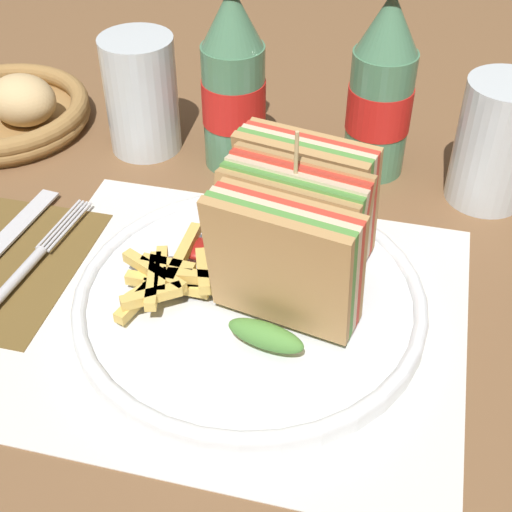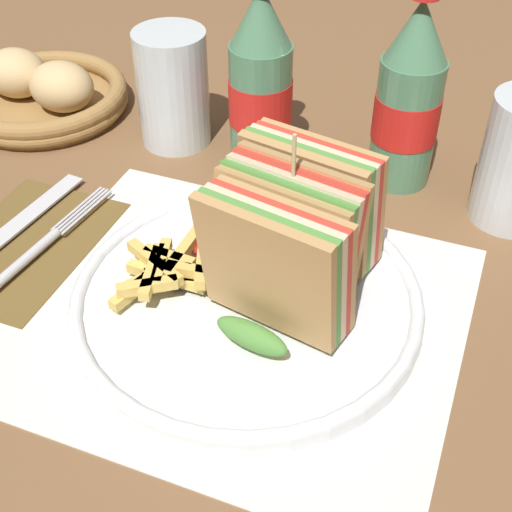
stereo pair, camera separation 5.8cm
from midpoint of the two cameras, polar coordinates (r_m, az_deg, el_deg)
name	(u,v)px [view 1 (the left image)]	position (r m, az deg, el deg)	size (l,w,h in m)	color
ground_plane	(259,310)	(0.59, -2.59, -4.47)	(4.00, 4.00, 0.00)	brown
placemat	(238,316)	(0.58, -4.33, -4.95)	(0.36, 0.31, 0.00)	silver
plate_main	(250,299)	(0.58, -3.30, -3.59)	(0.29, 0.29, 0.02)	white
club_sandwich	(293,234)	(0.55, 0.01, 1.67)	(0.12, 0.17, 0.15)	tan
fries_pile	(170,277)	(0.58, -9.77, -1.82)	(0.11, 0.11, 0.02)	#E0B756
ketchup_blob	(198,249)	(0.61, -7.39, 0.46)	(0.03, 0.03, 0.01)	maroon
napkin	(10,265)	(0.67, -21.46, -0.76)	(0.12, 0.18, 0.00)	brown
fork	(18,276)	(0.65, -20.96, -1.65)	(0.03, 0.19, 0.01)	silver
coke_bottle_near	(233,84)	(0.72, -4.19, 13.47)	(0.06, 0.06, 0.21)	#4C7F5B
coke_bottle_far	(381,91)	(0.71, 7.66, 12.90)	(0.06, 0.06, 0.21)	#4C7F5B
glass_near	(494,150)	(0.71, 16.31, 8.06)	(0.08, 0.08, 0.12)	silver
glass_far	(142,102)	(0.77, -11.25, 11.91)	(0.08, 0.08, 0.12)	silver
bread_basket	(1,109)	(0.87, -21.59, 10.80)	(0.20, 0.20, 0.07)	olive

